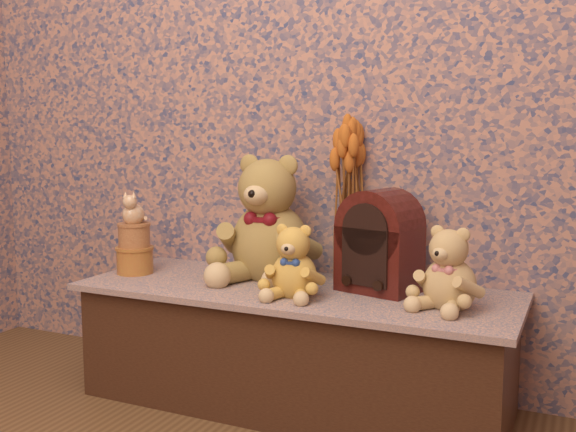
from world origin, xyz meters
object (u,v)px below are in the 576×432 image
teddy_medium (294,258)px  cathedral_radio (380,240)px  teddy_small (450,264)px  biscuit_tin_lower (135,260)px  ceramic_vase (349,253)px  cat_figurine (133,207)px  teddy_large (270,212)px

teddy_medium → cathedral_radio: cathedral_radio is taller
teddy_small → teddy_medium: bearing=-155.2°
teddy_medium → biscuit_tin_lower: (-0.65, 0.06, -0.07)m
teddy_small → ceramic_vase: teddy_small is taller
cat_figurine → teddy_small: bearing=-14.7°
teddy_large → teddy_small: (0.64, -0.14, -0.10)m
teddy_medium → biscuit_tin_lower: size_ratio=1.88×
teddy_small → biscuit_tin_lower: 1.11m
teddy_large → cat_figurine: bearing=-165.6°
teddy_large → biscuit_tin_lower: (-0.47, -0.13, -0.18)m
ceramic_vase → biscuit_tin_lower: 0.76m
teddy_small → biscuit_tin_lower: (-1.11, 0.00, -0.08)m
cat_figurine → teddy_large: bearing=1.2°
teddy_large → teddy_medium: size_ratio=1.90×
cathedral_radio → ceramic_vase: 0.20m
teddy_medium → teddy_small: teddy_small is taller
teddy_medium → ceramic_vase: teddy_medium is taller
teddy_small → cathedral_radio: 0.27m
teddy_medium → cat_figurine: (-0.65, 0.06, 0.12)m
teddy_small → cat_figurine: size_ratio=2.16×
teddy_medium → cathedral_radio: bearing=33.6°
teddy_medium → cathedral_radio: size_ratio=0.74×
teddy_small → cathedral_radio: cathedral_radio is taller
ceramic_vase → cat_figurine: cat_figurine is taller
cathedral_radio → cat_figurine: bearing=-158.2°
teddy_large → biscuit_tin_lower: 0.52m
teddy_small → cathedral_radio: size_ratio=0.78×
ceramic_vase → cat_figurine: size_ratio=1.52×
teddy_medium → ceramic_vase: (0.07, 0.29, -0.03)m
teddy_large → cat_figurine: (-0.47, -0.13, 0.01)m
teddy_small → cat_figurine: bearing=-162.7°
teddy_small → biscuit_tin_lower: teddy_small is taller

